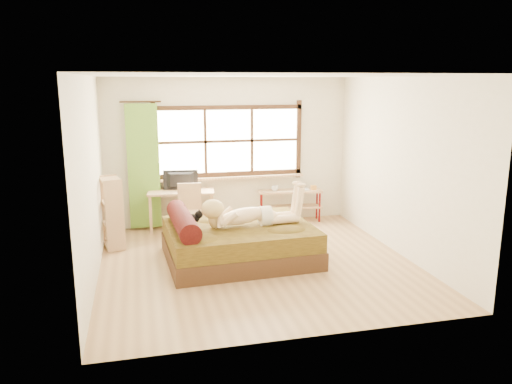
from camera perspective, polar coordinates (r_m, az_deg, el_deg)
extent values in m
plane|color=#9E754C|center=(7.44, 0.13, -8.11)|extent=(4.50, 4.50, 0.00)
plane|color=white|center=(6.96, 0.14, 13.18)|extent=(4.50, 4.50, 0.00)
plane|color=silver|center=(9.25, -3.13, 4.61)|extent=(4.50, 0.00, 4.50)
plane|color=silver|center=(4.97, 6.21, -2.39)|extent=(4.50, 0.00, 4.50)
plane|color=silver|center=(6.91, -18.32, 1.29)|extent=(0.00, 4.50, 4.50)
plane|color=silver|center=(7.90, 16.23, 2.77)|extent=(0.00, 4.50, 4.50)
cube|color=#FFEDBF|center=(9.22, -3.14, 5.84)|extent=(2.60, 0.01, 1.30)
cube|color=#AB7A5D|center=(9.25, -3.01, 1.66)|extent=(2.80, 0.16, 0.04)
cube|color=#477B21|center=(9.02, -12.73, 2.83)|extent=(0.55, 0.10, 2.20)
cube|color=#331B0F|center=(7.56, -1.90, -6.70)|extent=(2.23, 1.83, 0.27)
cube|color=#34250B|center=(7.47, -1.91, -4.76)|extent=(2.19, 1.79, 0.27)
cylinder|color=black|center=(7.24, -8.34, -3.29)|extent=(0.38, 1.47, 0.30)
cube|color=#AB7A5D|center=(8.95, -8.55, 0.03)|extent=(1.21, 0.66, 0.04)
cube|color=#AB7A5D|center=(8.86, -11.95, -2.61)|extent=(0.05, 0.05, 0.70)
cube|color=#AB7A5D|center=(8.83, -5.06, -2.44)|extent=(0.05, 0.05, 0.70)
cube|color=#AB7A5D|center=(9.27, -11.73, -1.93)|extent=(0.05, 0.05, 0.70)
cube|color=#AB7A5D|center=(9.24, -5.15, -1.76)|extent=(0.05, 0.05, 0.70)
imported|color=black|center=(8.96, -8.62, 1.32)|extent=(0.62, 0.15, 0.35)
cube|color=#AB7A5D|center=(8.59, -7.56, -2.39)|extent=(0.45, 0.45, 0.04)
cube|color=#AB7A5D|center=(8.71, -7.60, -0.49)|extent=(0.41, 0.08, 0.46)
cube|color=#AB7A5D|center=(8.49, -8.71, -4.17)|extent=(0.04, 0.04, 0.41)
cube|color=#AB7A5D|center=(8.48, -6.35, -4.11)|extent=(0.04, 0.04, 0.41)
cube|color=#AB7A5D|center=(8.82, -8.64, -3.53)|extent=(0.04, 0.04, 0.41)
cube|color=#AB7A5D|center=(8.82, -6.38, -3.47)|extent=(0.04, 0.04, 0.41)
cube|color=#AB7A5D|center=(9.48, 3.90, 0.09)|extent=(1.24, 0.47, 0.04)
cube|color=#AB7A5D|center=(9.55, 3.87, -1.68)|extent=(1.24, 0.47, 0.03)
cylinder|color=#670909|center=(9.36, 0.64, -1.82)|extent=(0.04, 0.04, 0.60)
cylinder|color=#670909|center=(9.53, 7.28, -1.65)|extent=(0.04, 0.04, 0.60)
cylinder|color=#670909|center=(9.59, 0.49, -1.47)|extent=(0.04, 0.04, 0.60)
cylinder|color=#670909|center=(9.76, 6.97, -1.31)|extent=(0.04, 0.04, 0.60)
cube|color=gold|center=(9.55, 6.59, 0.50)|extent=(0.11, 0.11, 0.08)
imported|color=gray|center=(9.38, 2.16, 0.42)|extent=(0.14, 0.14, 0.10)
imported|color=gray|center=(9.53, 5.05, 0.32)|extent=(0.19, 0.24, 0.02)
cube|color=#AB7A5D|center=(8.41, -15.89, -5.79)|extent=(0.37, 0.52, 0.03)
cube|color=#AB7A5D|center=(8.31, -16.04, -3.46)|extent=(0.37, 0.52, 0.03)
cube|color=#AB7A5D|center=(8.22, -16.19, -1.07)|extent=(0.37, 0.52, 0.03)
cube|color=#AB7A5D|center=(8.15, -16.34, 1.36)|extent=(0.37, 0.52, 0.03)
cube|color=#AB7A5D|center=(8.04, -15.83, -2.66)|extent=(0.28, 0.09, 1.14)
cube|color=#AB7A5D|center=(8.49, -16.38, -1.90)|extent=(0.28, 0.09, 1.14)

